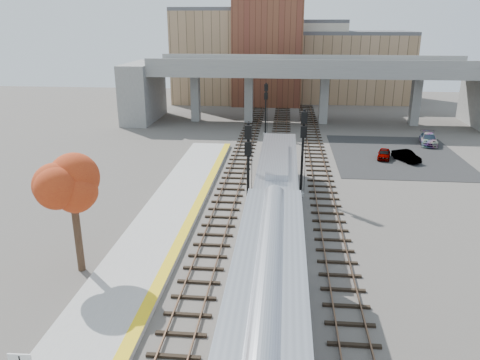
% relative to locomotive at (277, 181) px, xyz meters
% --- Properties ---
extents(ground, '(160.00, 160.00, 0.00)m').
position_rel_locomotive_xyz_m(ground, '(-1.00, -11.01, -2.28)').
color(ground, '#47423D').
rests_on(ground, ground).
extents(platform, '(4.50, 60.00, 0.35)m').
position_rel_locomotive_xyz_m(platform, '(-8.25, -11.01, -2.10)').
color(platform, '#9E9E99').
rests_on(platform, ground).
extents(yellow_strip, '(0.70, 60.00, 0.01)m').
position_rel_locomotive_xyz_m(yellow_strip, '(-6.35, -11.01, -1.92)').
color(yellow_strip, yellow).
rests_on(yellow_strip, platform).
extents(tracks, '(10.70, 95.00, 0.25)m').
position_rel_locomotive_xyz_m(tracks, '(-0.07, 1.49, -2.20)').
color(tracks, black).
rests_on(tracks, ground).
extents(overpass, '(54.00, 12.00, 9.50)m').
position_rel_locomotive_xyz_m(overpass, '(3.92, 33.99, 3.53)').
color(overpass, slate).
rests_on(overpass, ground).
extents(buildings_far, '(43.00, 21.00, 20.60)m').
position_rel_locomotive_xyz_m(buildings_far, '(0.26, 55.56, 5.60)').
color(buildings_far, '#9C7C5A').
rests_on(buildings_far, ground).
extents(parking_lot, '(14.00, 18.00, 0.04)m').
position_rel_locomotive_xyz_m(parking_lot, '(13.00, 16.99, -2.26)').
color(parking_lot, black).
rests_on(parking_lot, ground).
extents(locomotive, '(3.02, 19.05, 4.10)m').
position_rel_locomotive_xyz_m(locomotive, '(0.00, 0.00, 0.00)').
color(locomotive, '#A8AAB2').
rests_on(locomotive, ground).
extents(signal_mast_near, '(0.60, 0.64, 7.59)m').
position_rel_locomotive_xyz_m(signal_mast_near, '(-2.10, -2.99, 1.58)').
color(signal_mast_near, '#9E9E99').
rests_on(signal_mast_near, ground).
extents(signal_mast_mid, '(0.60, 0.64, 7.54)m').
position_rel_locomotive_xyz_m(signal_mast_mid, '(2.00, 2.91, 1.55)').
color(signal_mast_mid, '#9E9E99').
rests_on(signal_mast_mid, ground).
extents(signal_mast_far, '(0.60, 0.64, 6.87)m').
position_rel_locomotive_xyz_m(signal_mast_far, '(-2.10, 25.35, 1.09)').
color(signal_mast_far, '#9E9E99').
rests_on(signal_mast_far, ground).
extents(tree, '(3.60, 3.60, 6.83)m').
position_rel_locomotive_xyz_m(tree, '(-11.56, -11.13, 2.79)').
color(tree, '#382619').
rests_on(tree, ground).
extents(car_a, '(2.00, 3.40, 1.09)m').
position_rel_locomotive_xyz_m(car_a, '(11.36, 15.36, -1.69)').
color(car_a, '#99999E').
rests_on(car_a, parking_lot).
extents(car_b, '(2.73, 3.72, 1.17)m').
position_rel_locomotive_xyz_m(car_b, '(13.55, 14.57, -1.65)').
color(car_b, '#99999E').
rests_on(car_b, parking_lot).
extents(car_c, '(2.65, 4.88, 1.34)m').
position_rel_locomotive_xyz_m(car_c, '(17.96, 22.27, -1.57)').
color(car_c, '#99999E').
rests_on(car_c, parking_lot).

